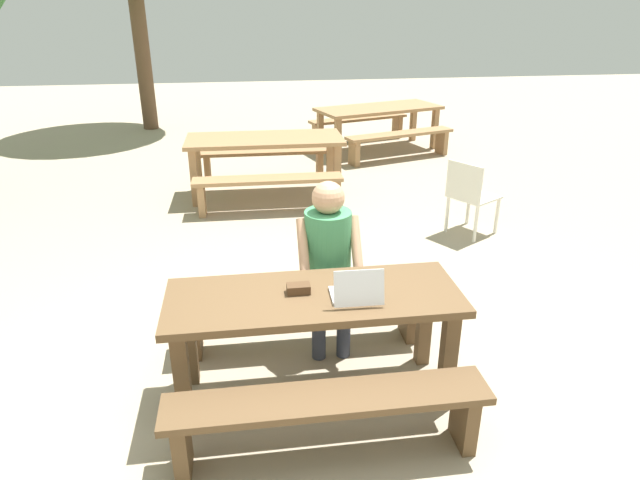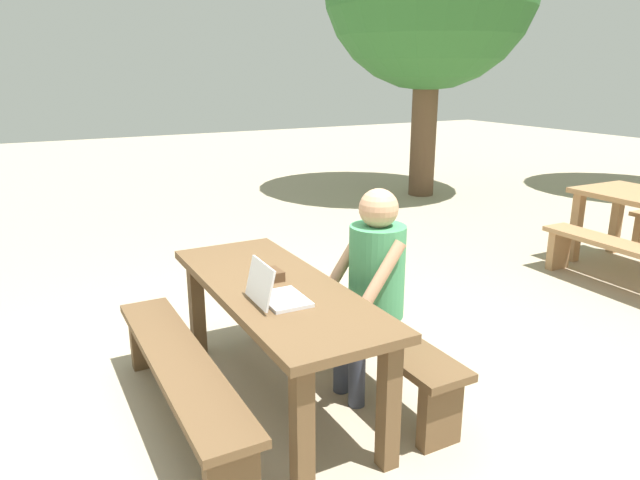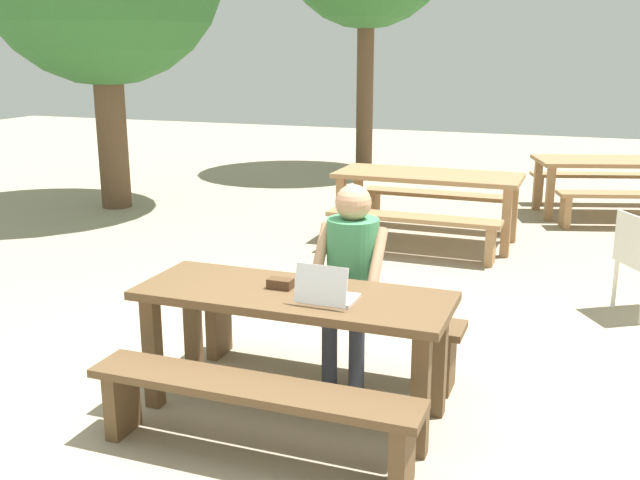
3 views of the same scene
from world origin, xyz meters
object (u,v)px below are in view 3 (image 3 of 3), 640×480
Objects in this scene: person_seated at (351,268)px; picnic_table_mid at (428,183)px; picnic_table_front at (293,312)px; small_pouch at (280,284)px; laptop at (326,293)px; picnic_table_rear at (620,167)px.

person_seated is 3.58m from picnic_table_mid.
picnic_table_front is 0.59m from person_seated.
small_pouch is 4.09m from picnic_table_mid.
small_pouch is 0.07× the size of picnic_table_mid.
picnic_table_front is 4.12m from picnic_table_mid.
small_pouch is 0.58m from person_seated.
laptop is at bearing -24.56° from picnic_table_front.
small_pouch is 0.11× the size of person_seated.
picnic_table_mid reaches higher than picnic_table_rear.
small_pouch reaches higher than picnic_table_mid.
picnic_table_rear is (2.01, 6.20, -0.14)m from small_pouch.
picnic_table_front is 0.91× the size of picnic_table_mid.
picnic_table_mid is 2.91m from picnic_table_rear.
picnic_table_front is at bearing -107.81° from person_seated.
laptop is 0.36m from small_pouch.
picnic_table_rear is at bearing 72.05° from small_pouch.
laptop is 4.24m from picnic_table_mid.
picnic_table_rear is (1.67, 6.34, -0.17)m from laptop.
laptop is 0.15× the size of picnic_table_mid.
picnic_table_front is 6.52m from picnic_table_rear.
laptop is 2.10× the size of small_pouch.
laptop is 0.66m from person_seated.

